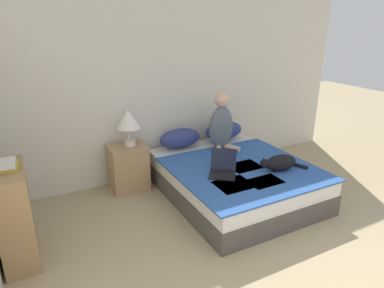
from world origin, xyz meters
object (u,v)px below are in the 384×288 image
pillow_far (224,131)px  nightstand (128,168)px  bed (234,179)px  laptop_open (223,169)px  table_lamp (128,121)px  bookshelf (15,215)px  pillow_near (180,138)px  cat_tabby (280,163)px  person_sitting (221,124)px  book_stack_top (4,165)px

pillow_far → nightstand: bearing=-179.3°
bed → laptop_open: size_ratio=4.67×
table_lamp → bookshelf: 1.68m
pillow_near → laptop_open: 1.00m
pillow_far → cat_tabby: 1.22m
person_sitting → pillow_near: bearing=147.1°
bed → person_sitting: 0.76m
person_sitting → cat_tabby: bearing=-76.7°
pillow_near → cat_tabby: 1.40m
book_stack_top → bookshelf: bearing=119.8°
person_sitting → laptop_open: person_sitting is taller
bookshelf → pillow_far: bearing=17.7°
nightstand → book_stack_top: 1.70m
pillow_far → person_sitting: (-0.24, -0.30, 0.21)m
table_lamp → bookshelf: bearing=-147.5°
laptop_open → pillow_near: bearing=130.1°
cat_tabby → bookshelf: bearing=0.5°
laptop_open → bookshelf: bearing=-145.9°
bookshelf → book_stack_top: book_stack_top is taller
bed → table_lamp: bearing=143.6°
cat_tabby → table_lamp: (-1.39, 1.20, 0.38)m
cat_tabby → laptop_open: bearing=-12.2°
pillow_far → book_stack_top: (-2.77, -0.89, 0.37)m
person_sitting → nightstand: person_sitting is taller
pillow_near → pillow_far: same height
table_lamp → book_stack_top: table_lamp is taller
pillow_near → bed: bearing=-66.3°
person_sitting → laptop_open: bearing=-120.6°
person_sitting → laptop_open: size_ratio=1.86×
pillow_far → nightstand: 1.48m
pillow_near → laptop_open: (0.05, -1.00, -0.07)m
bed → bookshelf: bookshelf is taller
cat_tabby → table_lamp: 1.88m
pillow_far → book_stack_top: size_ratio=2.44×
pillow_near → book_stack_top: size_ratio=2.44×
pillow_far → cat_tabby: pillow_far is taller
pillow_far → bookshelf: size_ratio=0.65×
pillow_far → laptop_open: bearing=-123.1°
laptop_open → table_lamp: 1.31m
pillow_far → table_lamp: table_lamp is taller
person_sitting → nightstand: size_ratio=1.31×
nightstand → table_lamp: bearing=-1.0°
cat_tabby → nightstand: size_ratio=0.98×
pillow_near → bookshelf: 2.25m
cat_tabby → person_sitting: bearing=-69.2°
table_lamp → book_stack_top: size_ratio=1.93×
pillow_far → cat_tabby: (-0.02, -1.22, -0.03)m
bed → person_sitting: size_ratio=2.51×
laptop_open → cat_tabby: bearing=17.3°
person_sitting → bookshelf: person_sitting is taller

